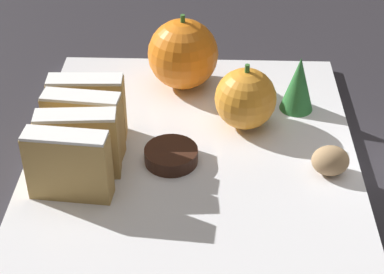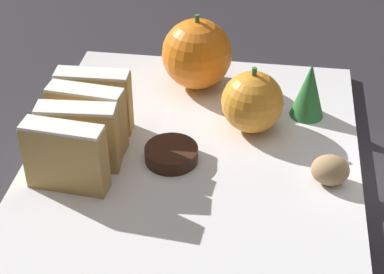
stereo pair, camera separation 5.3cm
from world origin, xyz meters
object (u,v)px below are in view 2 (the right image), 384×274
(chocolate_cookie, at_px, (171,155))
(walnut, at_px, (330,170))
(orange_near, at_px, (197,54))
(orange_far, at_px, (252,102))

(chocolate_cookie, bearing_deg, walnut, -4.35)
(chocolate_cookie, bearing_deg, orange_near, 87.90)
(walnut, relative_size, chocolate_cookie, 0.68)
(orange_near, height_order, walnut, orange_near)
(orange_far, xyz_separation_m, chocolate_cookie, (-0.07, -0.07, -0.02))
(orange_near, distance_m, orange_far, 0.10)
(orange_near, distance_m, walnut, 0.22)
(orange_near, bearing_deg, orange_far, -49.05)
(chocolate_cookie, bearing_deg, orange_far, 42.39)
(orange_far, distance_m, walnut, 0.11)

